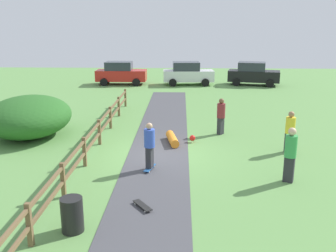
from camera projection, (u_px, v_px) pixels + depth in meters
The scene contains 14 objects.
ground_plane at pixel (158, 155), 15.01m from camera, with size 60.00×60.00×0.00m, color #60934C.
asphalt_path at pixel (158, 155), 15.01m from camera, with size 2.40×28.00×0.02m, color #47474C.
wooden_fence at pixel (92, 138), 14.92m from camera, with size 0.12×18.12×1.10m.
bush_large at pixel (29, 116), 17.32m from camera, with size 3.76×4.51×1.86m, color #286023.
trash_bin at pixel (72, 215), 9.42m from camera, with size 0.56×0.56×0.90m, color black.
skater_riding at pixel (150, 144), 13.22m from camera, with size 0.47×0.82×1.72m.
skater_fallen at pixel (174, 139), 16.43m from camera, with size 1.32×1.58×0.36m.
skateboard_loose at pixel (142, 205), 10.68m from camera, with size 0.63×0.77×0.08m.
bystander_yellow at pixel (290, 130), 15.13m from camera, with size 0.42×0.42×1.69m.
bystander_maroon at pixel (221, 115), 17.58m from camera, with size 0.53×0.53×1.71m.
bystander_green at pixel (290, 152), 12.22m from camera, with size 0.51×0.51×1.85m.
parked_car_white at pixel (188, 73), 31.85m from camera, with size 4.29×2.18×1.92m.
parked_car_red at pixel (121, 73), 32.04m from camera, with size 4.20×2.00×1.92m.
parked_car_black at pixel (253, 74), 31.67m from camera, with size 4.47×2.67×1.92m.
Camera 1 is at (0.90, -14.15, 5.07)m, focal length 40.40 mm.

